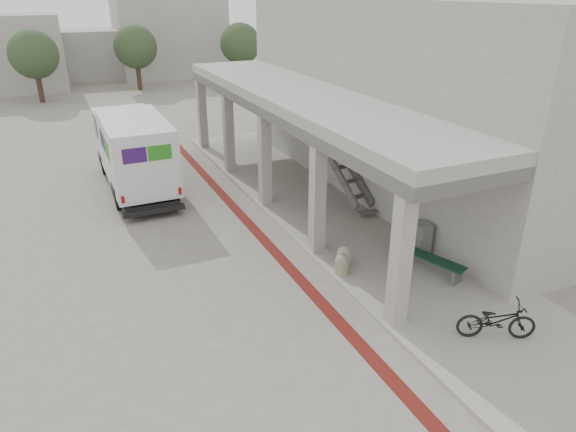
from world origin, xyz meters
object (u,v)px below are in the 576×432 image
utility_cabinet (421,237)px  bicycle_black (497,320)px  fedex_truck (133,150)px  bench (429,261)px

utility_cabinet → bicycle_black: 4.16m
fedex_truck → utility_cabinet: fedex_truck is taller
fedex_truck → bench: 12.01m
bench → utility_cabinet: bearing=44.6°
utility_cabinet → bicycle_black: utility_cabinet is taller
fedex_truck → utility_cabinet: size_ratio=7.49×
bench → utility_cabinet: 1.23m
fedex_truck → utility_cabinet: (6.67, -9.17, -0.99)m
fedex_truck → bench: (6.13, -10.27, -1.11)m
fedex_truck → utility_cabinet: bearing=-54.1°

